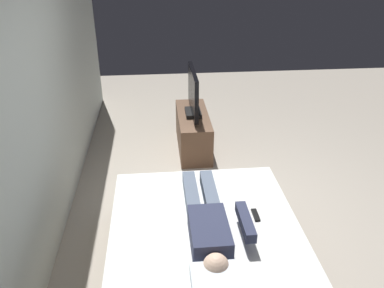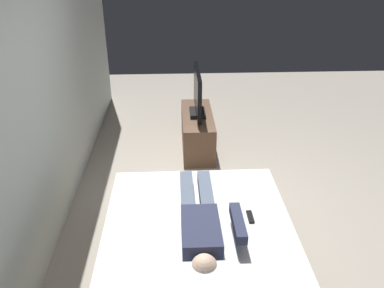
% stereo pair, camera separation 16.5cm
% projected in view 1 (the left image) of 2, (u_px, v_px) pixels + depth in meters
% --- Properties ---
extents(ground_plane, '(10.00, 10.00, 0.00)m').
position_uv_depth(ground_plane, '(239.00, 222.00, 3.93)').
color(ground_plane, '#ADA393').
extents(back_wall, '(6.40, 0.10, 2.80)m').
position_uv_depth(back_wall, '(43.00, 82.00, 3.49)').
color(back_wall, silver).
rests_on(back_wall, ground).
extents(bed, '(1.93, 1.57, 0.54)m').
position_uv_depth(bed, '(206.00, 261.00, 3.09)').
color(bed, brown).
rests_on(bed, ground).
extents(person, '(1.26, 0.46, 0.18)m').
position_uv_depth(person, '(209.00, 223.00, 2.96)').
color(person, '#2D334C').
rests_on(person, bed).
extents(remote, '(0.15, 0.04, 0.02)m').
position_uv_depth(remote, '(256.00, 215.00, 3.16)').
color(remote, black).
rests_on(remote, bed).
extents(tv_stand, '(1.10, 0.40, 0.50)m').
position_uv_depth(tv_stand, '(193.00, 131.00, 5.23)').
color(tv_stand, brown).
rests_on(tv_stand, ground).
extents(tv, '(0.88, 0.20, 0.59)m').
position_uv_depth(tv, '(193.00, 94.00, 4.98)').
color(tv, black).
rests_on(tv, tv_stand).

